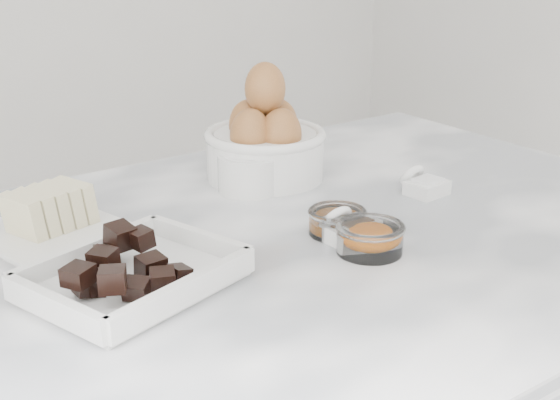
# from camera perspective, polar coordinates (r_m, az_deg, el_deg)

# --- Properties ---
(marble_slab) EXTENTS (1.20, 0.80, 0.04)m
(marble_slab) POSITION_cam_1_polar(r_m,az_deg,el_deg) (1.01, 0.09, -3.90)
(marble_slab) COLOR white
(marble_slab) RESTS_ON cabinet
(chocolate_dish) EXTENTS (0.26, 0.23, 0.06)m
(chocolate_dish) POSITION_cam_1_polar(r_m,az_deg,el_deg) (0.88, -10.66, -4.95)
(chocolate_dish) COLOR white
(chocolate_dish) RESTS_ON marble_slab
(butter_plate) EXTENTS (0.20, 0.20, 0.07)m
(butter_plate) POSITION_cam_1_polar(r_m,az_deg,el_deg) (1.03, -16.78, -1.49)
(butter_plate) COLOR white
(butter_plate) RESTS_ON marble_slab
(sugar_ramekin) EXTENTS (0.09, 0.09, 0.06)m
(sugar_ramekin) POSITION_cam_1_polar(r_m,az_deg,el_deg) (1.17, -2.26, 2.12)
(sugar_ramekin) COLOR white
(sugar_ramekin) RESTS_ON marble_slab
(egg_bowl) EXTENTS (0.19, 0.19, 0.18)m
(egg_bowl) POSITION_cam_1_polar(r_m,az_deg,el_deg) (1.22, -1.10, 4.32)
(egg_bowl) COLOR white
(egg_bowl) RESTS_ON marble_slab
(honey_bowl) EXTENTS (0.08, 0.08, 0.03)m
(honey_bowl) POSITION_cam_1_polar(r_m,az_deg,el_deg) (1.01, 4.20, -1.55)
(honey_bowl) COLOR white
(honey_bowl) RESTS_ON marble_slab
(zest_bowl) EXTENTS (0.09, 0.09, 0.04)m
(zest_bowl) POSITION_cam_1_polar(r_m,az_deg,el_deg) (0.96, 6.59, -2.69)
(zest_bowl) COLOR white
(zest_bowl) RESTS_ON marble_slab
(vanilla_spoon) EXTENTS (0.06, 0.07, 0.04)m
(vanilla_spoon) POSITION_cam_1_polar(r_m,az_deg,el_deg) (0.99, 5.02, -2.19)
(vanilla_spoon) COLOR white
(vanilla_spoon) RESTS_ON marble_slab
(salt_spoon) EXTENTS (0.06, 0.07, 0.04)m
(salt_spoon) POSITION_cam_1_polar(r_m,az_deg,el_deg) (1.18, 10.42, 1.15)
(salt_spoon) COLOR white
(salt_spoon) RESTS_ON marble_slab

